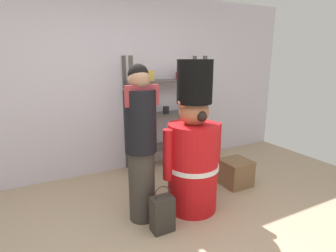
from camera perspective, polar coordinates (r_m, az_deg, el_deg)
back_wall at (r=4.08m, az=-12.31°, el=8.43°), size 6.40×0.12×2.60m
merchandise_shelf at (r=4.23m, az=-0.47°, el=2.78°), size 1.27×0.35×1.72m
teddy_bear_guard at (r=2.99m, az=5.31°, el=-5.19°), size 0.73×0.58×1.67m
person_shopper at (r=2.74m, az=-5.77°, el=-3.47°), size 0.34×0.32×1.63m
shopping_bag at (r=2.81m, az=-1.20°, el=-18.01°), size 0.22×0.15×0.49m
display_crate at (r=3.83m, az=14.07°, el=-9.51°), size 0.38×0.37×0.35m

